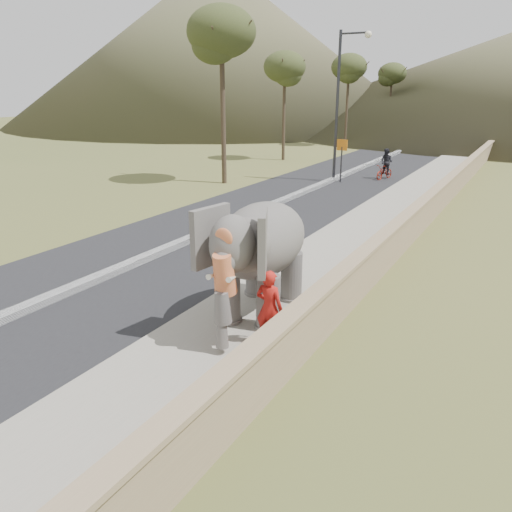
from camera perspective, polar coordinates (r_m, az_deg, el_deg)
The scene contains 11 objects.
ground at distance 12.38m, azimuth 1.82°, elevation -5.83°, with size 160.00×160.00×0.00m, color olive.
road at distance 23.02m, azimuth 2.43°, elevation 5.86°, with size 7.00×120.00×0.03m, color black.
median at distance 22.99m, azimuth 2.43°, elevation 6.09°, with size 0.35×120.00×0.22m, color black.
walkway at distance 21.26m, azimuth 14.53°, elevation 4.35°, with size 3.00×120.00×0.15m, color #9E9687.
parapet at distance 20.81m, azimuth 19.02°, elevation 4.96°, with size 0.30×120.00×1.10m, color tan.
lamppost at distance 28.81m, azimuth 9.93°, elevation 17.95°, with size 1.76×0.36×8.00m.
signboard at distance 28.74m, azimuth 9.77°, elevation 11.49°, with size 0.60×0.08×2.40m.
hill_left at distance 78.25m, azimuth -4.43°, elevation 23.00°, with size 60.00×60.00×22.00m, color brown.
elephant_and_man at distance 11.36m, azimuth 0.67°, elevation -0.02°, with size 2.43×3.96×2.70m.
motorcyclist at distance 30.45m, azimuth 14.57°, elevation 9.77°, with size 0.97×1.71×1.78m.
trees at distance 39.40m, azimuth 22.99°, elevation 15.65°, with size 48.10×36.21×9.42m.
Camera 1 is at (5.20, -9.98, 5.15)m, focal length 35.00 mm.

